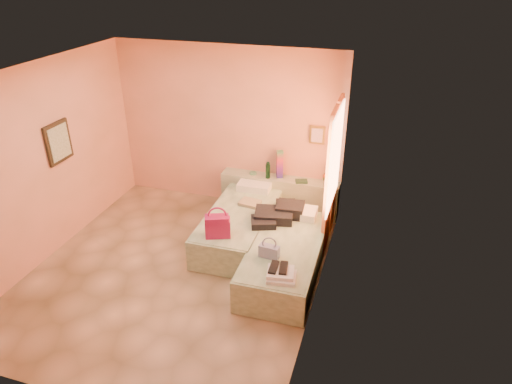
{
  "coord_description": "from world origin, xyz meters",
  "views": [
    {
      "loc": [
        2.65,
        -4.73,
        4.06
      ],
      "look_at": [
        0.93,
        0.85,
        1.0
      ],
      "focal_mm": 32.0,
      "sensor_mm": 36.0,
      "label": 1
    }
  ],
  "objects_px": {
    "bed_left": "(240,225)",
    "water_bottle": "(268,170)",
    "bed_right": "(285,259)",
    "green_book": "(301,181)",
    "headboard_ledge": "(279,195)",
    "towel_stack": "(282,275)",
    "magenta_handbag": "(218,226)",
    "flower_vase": "(328,179)",
    "blue_handbag": "(269,251)"
  },
  "relations": [
    {
      "from": "bed_left",
      "to": "water_bottle",
      "type": "distance_m",
      "value": 1.14
    },
    {
      "from": "towel_stack",
      "to": "bed_left",
      "type": "bearing_deg",
      "value": 126.32
    },
    {
      "from": "flower_vase",
      "to": "blue_handbag",
      "type": "bearing_deg",
      "value": -102.2
    },
    {
      "from": "water_bottle",
      "to": "headboard_ledge",
      "type": "bearing_deg",
      "value": 17.21
    },
    {
      "from": "bed_left",
      "to": "towel_stack",
      "type": "distance_m",
      "value": 1.77
    },
    {
      "from": "bed_right",
      "to": "water_bottle",
      "type": "distance_m",
      "value": 1.87
    },
    {
      "from": "bed_left",
      "to": "towel_stack",
      "type": "relative_size",
      "value": 5.71
    },
    {
      "from": "headboard_ledge",
      "to": "blue_handbag",
      "type": "height_order",
      "value": "blue_handbag"
    },
    {
      "from": "headboard_ledge",
      "to": "bed_left",
      "type": "xyz_separation_m",
      "value": [
        -0.38,
        -1.05,
        -0.08
      ]
    },
    {
      "from": "magenta_handbag",
      "to": "blue_handbag",
      "type": "distance_m",
      "value": 0.88
    },
    {
      "from": "magenta_handbag",
      "to": "bed_left",
      "type": "bearing_deg",
      "value": 63.21
    },
    {
      "from": "headboard_ledge",
      "to": "water_bottle",
      "type": "bearing_deg",
      "value": -162.79
    },
    {
      "from": "bed_left",
      "to": "blue_handbag",
      "type": "bearing_deg",
      "value": -53.78
    },
    {
      "from": "water_bottle",
      "to": "blue_handbag",
      "type": "bearing_deg",
      "value": -73.71
    },
    {
      "from": "water_bottle",
      "to": "green_book",
      "type": "relative_size",
      "value": 1.42
    },
    {
      "from": "bed_right",
      "to": "green_book",
      "type": "relative_size",
      "value": 10.02
    },
    {
      "from": "magenta_handbag",
      "to": "water_bottle",
      "type": "bearing_deg",
      "value": 60.47
    },
    {
      "from": "headboard_ledge",
      "to": "magenta_handbag",
      "type": "distance_m",
      "value": 1.86
    },
    {
      "from": "water_bottle",
      "to": "towel_stack",
      "type": "xyz_separation_m",
      "value": [
        0.85,
        -2.39,
        -0.24
      ]
    },
    {
      "from": "bed_left",
      "to": "green_book",
      "type": "xyz_separation_m",
      "value": [
        0.76,
        1.0,
        0.42
      ]
    },
    {
      "from": "water_bottle",
      "to": "bed_right",
      "type": "bearing_deg",
      "value": -66.22
    },
    {
      "from": "magenta_handbag",
      "to": "blue_handbag",
      "type": "xyz_separation_m",
      "value": [
        0.83,
        -0.28,
        -0.08
      ]
    },
    {
      "from": "bed_right",
      "to": "green_book",
      "type": "bearing_deg",
      "value": 93.91
    },
    {
      "from": "bed_right",
      "to": "blue_handbag",
      "type": "xyz_separation_m",
      "value": [
        -0.14,
        -0.36,
        0.34
      ]
    },
    {
      "from": "water_bottle",
      "to": "green_book",
      "type": "height_order",
      "value": "water_bottle"
    },
    {
      "from": "green_book",
      "to": "magenta_handbag",
      "type": "bearing_deg",
      "value": -132.9
    },
    {
      "from": "flower_vase",
      "to": "blue_handbag",
      "type": "relative_size",
      "value": 0.95
    },
    {
      "from": "bed_right",
      "to": "flower_vase",
      "type": "xyz_separation_m",
      "value": [
        0.3,
        1.65,
        0.53
      ]
    },
    {
      "from": "bed_left",
      "to": "headboard_ledge",
      "type": "bearing_deg",
      "value": 69.52
    },
    {
      "from": "flower_vase",
      "to": "towel_stack",
      "type": "distance_m",
      "value": 2.42
    },
    {
      "from": "headboard_ledge",
      "to": "flower_vase",
      "type": "xyz_separation_m",
      "value": [
        0.82,
        -0.05,
        0.45
      ]
    },
    {
      "from": "bed_left",
      "to": "magenta_handbag",
      "type": "xyz_separation_m",
      "value": [
        -0.07,
        -0.73,
        0.42
      ]
    },
    {
      "from": "bed_right",
      "to": "water_bottle",
      "type": "height_order",
      "value": "water_bottle"
    },
    {
      "from": "bed_left",
      "to": "flower_vase",
      "type": "xyz_separation_m",
      "value": [
        1.2,
        1.0,
        0.53
      ]
    },
    {
      "from": "headboard_ledge",
      "to": "magenta_handbag",
      "type": "relative_size",
      "value": 5.82
    },
    {
      "from": "flower_vase",
      "to": "towel_stack",
      "type": "bearing_deg",
      "value": -93.88
    },
    {
      "from": "bed_right",
      "to": "green_book",
      "type": "height_order",
      "value": "green_book"
    },
    {
      "from": "bed_right",
      "to": "towel_stack",
      "type": "height_order",
      "value": "towel_stack"
    },
    {
      "from": "towel_stack",
      "to": "green_book",
      "type": "bearing_deg",
      "value": 96.39
    },
    {
      "from": "water_bottle",
      "to": "towel_stack",
      "type": "relative_size",
      "value": 0.81
    },
    {
      "from": "headboard_ledge",
      "to": "blue_handbag",
      "type": "relative_size",
      "value": 7.69
    },
    {
      "from": "blue_handbag",
      "to": "towel_stack",
      "type": "relative_size",
      "value": 0.76
    },
    {
      "from": "headboard_ledge",
      "to": "green_book",
      "type": "distance_m",
      "value": 0.52
    },
    {
      "from": "magenta_handbag",
      "to": "towel_stack",
      "type": "height_order",
      "value": "magenta_handbag"
    },
    {
      "from": "green_book",
      "to": "bed_right",
      "type": "bearing_deg",
      "value": -102.38
    },
    {
      "from": "towel_stack",
      "to": "bed_right",
      "type": "bearing_deg",
      "value": 99.95
    },
    {
      "from": "headboard_ledge",
      "to": "green_book",
      "type": "bearing_deg",
      "value": -7.95
    },
    {
      "from": "bed_right",
      "to": "blue_handbag",
      "type": "height_order",
      "value": "blue_handbag"
    },
    {
      "from": "magenta_handbag",
      "to": "bed_right",
      "type": "bearing_deg",
      "value": -16.71
    },
    {
      "from": "flower_vase",
      "to": "towel_stack",
      "type": "relative_size",
      "value": 0.72
    }
  ]
}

